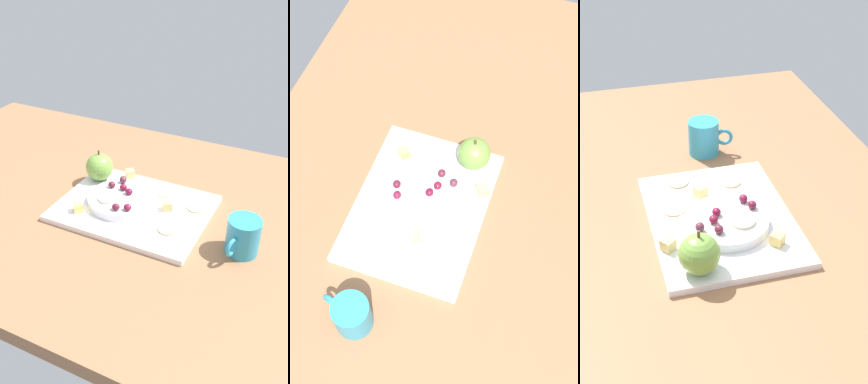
{
  "view_description": "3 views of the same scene",
  "coord_description": "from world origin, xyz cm",
  "views": [
    {
      "loc": [
        41.55,
        -74.88,
        61.96
      ],
      "look_at": [
        4.51,
        0.56,
        8.25
      ],
      "focal_mm": 39.7,
      "sensor_mm": 36.0,
      "label": 1
    },
    {
      "loc": [
        51.62,
        18.75,
        99.26
      ],
      "look_at": [
        0.75,
        0.99,
        8.27
      ],
      "focal_mm": 48.42,
      "sensor_mm": 36.0,
      "label": 2
    },
    {
      "loc": [
        -80.39,
        20.79,
        68.38
      ],
      "look_at": [
        5.46,
        -2.73,
        8.56
      ],
      "focal_mm": 52.47,
      "sensor_mm": 36.0,
      "label": 3
    }
  ],
  "objects": [
    {
      "name": "cheese_cube_0",
      "position": [
        -4.24,
        10.09,
        6.01
      ],
      "size": [
        3.07,
        3.07,
        2.19
      ],
      "primitive_type": "cube",
      "rotation": [
        0.0,
        0.0,
        0.65
      ],
      "color": "#E2C473",
      "rests_on": "platter"
    },
    {
      "name": "grape_0",
      "position": [
        -3.0,
        4.03,
        7.75
      ],
      "size": [
        1.85,
        1.66,
        1.75
      ],
      "primitive_type": "ellipsoid",
      "color": "#5F2B3C",
      "rests_on": "serving_dish"
    },
    {
      "name": "apple_stem",
      "position": [
        -10.96,
        6.0,
        12.63
      ],
      "size": [
        0.5,
        0.5,
        1.2
      ],
      "primitive_type": "cylinder",
      "color": "brown",
      "rests_on": "apple_whole"
    },
    {
      "name": "table",
      "position": [
        0.0,
        0.0,
        1.76
      ],
      "size": [
        143.72,
        84.48,
        3.52
      ],
      "primitive_type": "cube",
      "color": "#976644",
      "rests_on": "ground"
    },
    {
      "name": "grape_4",
      "position": [
        -1.32,
        1.09,
        7.66
      ],
      "size": [
        1.85,
        1.66,
        1.57
      ],
      "primitive_type": "ellipsoid",
      "color": "maroon",
      "rests_on": "serving_dish"
    },
    {
      "name": "cracker_1",
      "position": [
        16.45,
        4.26,
        5.11
      ],
      "size": [
        4.38,
        4.38,
        0.4
      ],
      "primitive_type": "cylinder",
      "color": "#D6BC8A",
      "rests_on": "platter"
    },
    {
      "name": "apple_whole",
      "position": [
        -10.96,
        6.0,
        8.47
      ],
      "size": [
        7.12,
        7.12,
        7.12
      ],
      "primitive_type": "sphere",
      "color": "#73A342",
      "rests_on": "platter"
    },
    {
      "name": "grape_1",
      "position": [
        -4.45,
        0.91,
        7.69
      ],
      "size": [
        1.85,
        1.66,
        1.63
      ],
      "primitive_type": "ellipsoid",
      "color": "maroon",
      "rests_on": "serving_dish"
    },
    {
      "name": "platter",
      "position": [
        2.8,
        -1.27,
        4.21
      ],
      "size": [
        35.07,
        26.6,
        1.39
      ],
      "primitive_type": "cube",
      "color": "white",
      "rests_on": "table"
    },
    {
      "name": "grape_3",
      "position": [
        0.78,
        -0.08,
        7.64
      ],
      "size": [
        1.85,
        1.66,
        1.53
      ],
      "primitive_type": "ellipsoid",
      "color": "maroon",
      "rests_on": "serving_dish"
    },
    {
      "name": "serving_dish",
      "position": [
        -0.55,
        -1.62,
        5.89
      ],
      "size": [
        15.74,
        15.74,
        1.96
      ],
      "primitive_type": "cylinder",
      "color": "white",
      "rests_on": "platter"
    },
    {
      "name": "cheese_cube_2",
      "position": [
        -7.85,
        -8.93,
        6.01
      ],
      "size": [
        3.09,
        3.09,
        2.19
      ],
      "primitive_type": "cube",
      "rotation": [
        0.0,
        0.0,
        0.74
      ],
      "color": "#EDCC69",
      "rests_on": "platter"
    },
    {
      "name": "cracker_0",
      "position": [
        13.71,
        -6.34,
        5.11
      ],
      "size": [
        4.38,
        4.38,
        0.4
      ],
      "primitive_type": "cylinder",
      "color": "#E4B688",
      "rests_on": "platter"
    },
    {
      "name": "apple_slice_0",
      "position": [
        -2.58,
        -4.09,
        7.18
      ],
      "size": [
        4.6,
        4.6,
        0.6
      ],
      "primitive_type": "cylinder",
      "color": "beige",
      "rests_on": "serving_dish"
    },
    {
      "name": "grape_5",
      "position": [
        3.6,
        -6.04,
        7.68
      ],
      "size": [
        1.85,
        1.66,
        1.61
      ],
      "primitive_type": "ellipsoid",
      "color": "maroon",
      "rests_on": "serving_dish"
    },
    {
      "name": "cracker_2",
      "position": [
        7.06,
        6.96,
        5.11
      ],
      "size": [
        4.38,
        4.38,
        0.4
      ],
      "primitive_type": "cylinder",
      "color": "#D5B388",
      "rests_on": "platter"
    },
    {
      "name": "grape_2",
      "position": [
        1.17,
        -7.05,
        7.68
      ],
      "size": [
        1.85,
        1.66,
        1.61
      ],
      "primitive_type": "ellipsoid",
      "color": "maroon",
      "rests_on": "serving_dish"
    },
    {
      "name": "cheese_cube_1",
      "position": [
        10.47,
        0.79,
        6.01
      ],
      "size": [
        2.94,
        2.94,
        2.19
      ],
      "primitive_type": "cube",
      "rotation": [
        0.0,
        0.0,
        0.46
      ],
      "color": "#E5D076",
      "rests_on": "platter"
    },
    {
      "name": "cup",
      "position": [
        29.63,
        -4.7,
        7.54
      ],
      "size": [
        6.95,
        10.06,
        8.05
      ],
      "color": "teal",
      "rests_on": "table"
    }
  ]
}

